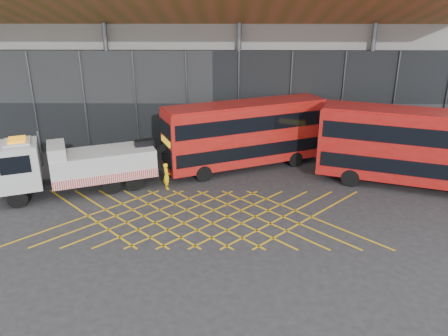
{
  "coord_description": "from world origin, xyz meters",
  "views": [
    {
      "loc": [
        3.29,
        -22.24,
        11.6
      ],
      "look_at": [
        3.0,
        1.5,
        2.4
      ],
      "focal_mm": 35.0,
      "sensor_mm": 36.0,
      "label": 1
    }
  ],
  "objects_px": {
    "bus_towed": "(246,132)",
    "bus_second": "(420,146)",
    "worker": "(167,176)",
    "recovery_truck": "(72,165)"
  },
  "relations": [
    {
      "from": "bus_towed",
      "to": "bus_second",
      "type": "height_order",
      "value": "bus_second"
    },
    {
      "from": "worker",
      "to": "recovery_truck",
      "type": "bearing_deg",
      "value": 71.99
    },
    {
      "from": "worker",
      "to": "bus_towed",
      "type": "bearing_deg",
      "value": -77.21
    },
    {
      "from": "bus_second",
      "to": "worker",
      "type": "distance_m",
      "value": 16.38
    },
    {
      "from": "bus_towed",
      "to": "bus_second",
      "type": "bearing_deg",
      "value": -41.03
    },
    {
      "from": "bus_towed",
      "to": "worker",
      "type": "xyz_separation_m",
      "value": [
        -5.27,
        -3.92,
        -1.81
      ]
    },
    {
      "from": "bus_second",
      "to": "worker",
      "type": "xyz_separation_m",
      "value": [
        -16.26,
        -0.48,
        -1.96
      ]
    },
    {
      "from": "recovery_truck",
      "to": "bus_towed",
      "type": "distance_m",
      "value": 12.02
    },
    {
      "from": "bus_second",
      "to": "worker",
      "type": "height_order",
      "value": "bus_second"
    },
    {
      "from": "bus_towed",
      "to": "worker",
      "type": "relative_size",
      "value": 6.78
    }
  ]
}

